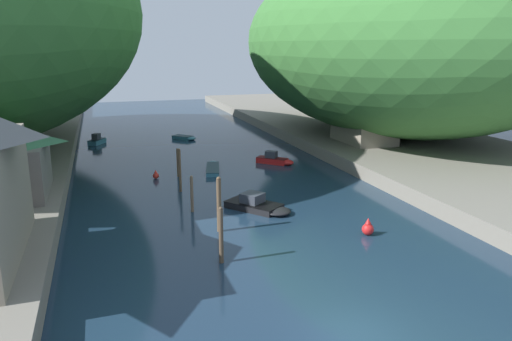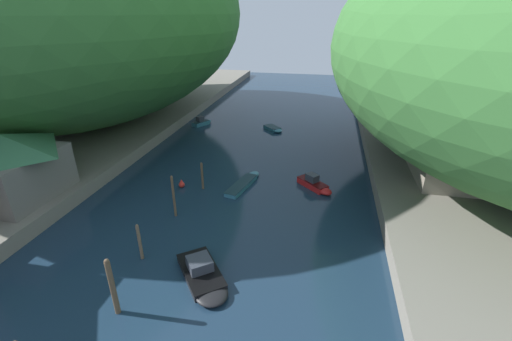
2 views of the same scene
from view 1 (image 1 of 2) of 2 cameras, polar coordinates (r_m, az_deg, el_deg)
name	(u,v)px [view 1 (image 1 of 2)]	position (r m, az deg, el deg)	size (l,w,h in m)	color
water_surface	(206,169)	(48.63, -5.72, 0.15)	(130.00, 130.00, 0.00)	#192D42
right_bank	(414,148)	(57.81, 17.64, 2.42)	(22.00, 120.00, 1.25)	slate
hillside_right	(400,42)	(62.28, 16.11, 13.95)	(34.07, 47.70, 21.68)	#387033
right_bank_cottage	(364,122)	(56.42, 12.25, 5.40)	(5.00, 7.77, 4.25)	gray
boat_cabin_cruiser	(185,138)	(64.46, -8.09, 3.73)	(3.12, 3.20, 0.47)	teal
boat_moored_right	(259,205)	(36.31, 0.35, -4.02)	(4.66, 5.21, 1.18)	black
boat_far_right_bank	(276,160)	(50.58, 2.25, 1.21)	(3.62, 3.56, 1.26)	red
boat_near_quay	(213,168)	(48.33, -4.95, 0.34)	(2.44, 5.85, 0.42)	teal
boat_navy_launch	(98,140)	(64.12, -17.60, 3.31)	(2.49, 3.29, 1.31)	teal
mooring_post_nearest	(221,235)	(27.42, -4.01, -7.36)	(0.25, 0.25, 3.23)	#4C3D2D
mooring_post_second	(219,204)	(31.88, -4.25, -3.86)	(0.30, 0.30, 3.65)	brown
mooring_post_middle	(192,194)	(35.98, -7.34, -2.65)	(0.22, 0.22, 2.69)	brown
mooring_post_fourth	(180,170)	(40.99, -8.69, 0.04)	(0.20, 0.20, 3.60)	brown
mooring_post_farthest	(178,162)	(45.88, -8.92, 0.92)	(0.21, 0.21, 2.65)	brown
channel_buoy_near	(156,175)	(45.75, -11.38, -0.53)	(0.55, 0.55, 0.82)	red
channel_buoy_far	(368,228)	(32.43, 12.66, -6.46)	(0.75, 0.75, 1.13)	red
person_on_quay	(6,243)	(27.65, -26.68, -7.37)	(0.34, 0.43, 1.69)	#282D3D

